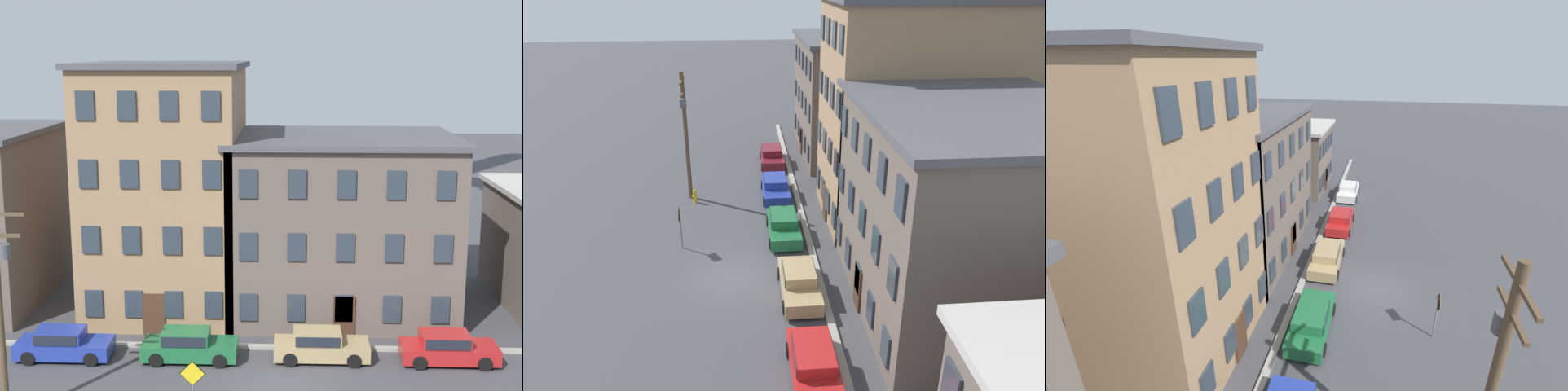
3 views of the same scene
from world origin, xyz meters
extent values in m
cube|color=#9E998E|center=(0.00, 4.50, 0.08)|extent=(56.00, 0.36, 0.16)
cube|color=#9E7A56|center=(-6.46, 11.43, 6.62)|extent=(8.05, 10.86, 13.25)
cube|color=#4C4C51|center=(-6.46, 11.43, 13.40)|extent=(8.55, 11.36, 0.30)
cube|color=#2D3842|center=(-9.48, 5.94, 1.66)|extent=(0.90, 0.10, 1.40)
cube|color=#2D3842|center=(-9.48, 5.94, 4.97)|extent=(0.90, 0.10, 1.40)
cube|color=#2D3842|center=(-9.48, 5.94, 8.28)|extent=(0.90, 0.10, 1.40)
cube|color=#2D3842|center=(-9.48, 5.94, 11.59)|extent=(0.90, 0.10, 1.40)
cube|color=#2D3842|center=(-7.47, 5.94, 1.66)|extent=(0.90, 0.10, 1.40)
cube|color=#2D3842|center=(-7.47, 5.94, 4.97)|extent=(0.90, 0.10, 1.40)
cube|color=#2D3842|center=(-7.47, 5.94, 8.28)|extent=(0.90, 0.10, 1.40)
cube|color=#2D3842|center=(-7.47, 5.94, 11.59)|extent=(0.90, 0.10, 1.40)
cube|color=#2D3842|center=(-5.45, 5.94, 1.66)|extent=(0.90, 0.10, 1.40)
cube|color=#2D3842|center=(-5.45, 5.94, 4.97)|extent=(0.90, 0.10, 1.40)
cube|color=#2D3842|center=(-5.45, 5.94, 8.28)|extent=(0.90, 0.10, 1.40)
cube|color=#2D3842|center=(-5.45, 5.94, 11.59)|extent=(0.90, 0.10, 1.40)
cube|color=#2D3842|center=(-3.44, 5.94, 1.66)|extent=(0.90, 0.10, 1.40)
cube|color=#2D3842|center=(-3.44, 5.94, 4.97)|extent=(0.90, 0.10, 1.40)
cube|color=#2D3842|center=(-3.44, 5.94, 8.28)|extent=(0.90, 0.10, 1.40)
cube|color=#2D3842|center=(-3.44, 5.94, 11.59)|extent=(0.90, 0.10, 1.40)
cube|color=#472D1E|center=(-6.46, 5.94, 1.10)|extent=(1.10, 0.10, 2.20)
cube|color=#66564C|center=(3.07, 10.64, 4.70)|extent=(11.88, 9.27, 9.40)
cube|color=#4C4C51|center=(3.07, 10.64, 9.55)|extent=(12.38, 9.77, 0.30)
cube|color=#2D3842|center=(-1.69, 5.94, 1.57)|extent=(0.90, 0.10, 1.40)
cube|color=#2D3842|center=(-1.69, 5.94, 4.70)|extent=(0.90, 0.10, 1.40)
cube|color=#2D3842|center=(-1.69, 5.94, 7.83)|extent=(0.90, 0.10, 1.40)
cube|color=#2D3842|center=(0.69, 5.94, 1.57)|extent=(0.90, 0.10, 1.40)
cube|color=#2D3842|center=(0.69, 5.94, 4.70)|extent=(0.90, 0.10, 1.40)
cube|color=#2D3842|center=(0.69, 5.94, 7.83)|extent=(0.90, 0.10, 1.40)
cube|color=#2D3842|center=(3.07, 5.94, 1.57)|extent=(0.90, 0.10, 1.40)
cube|color=#2D3842|center=(3.07, 5.94, 4.70)|extent=(0.90, 0.10, 1.40)
cube|color=#2D3842|center=(3.07, 5.94, 7.83)|extent=(0.90, 0.10, 1.40)
cube|color=#2D3842|center=(5.44, 5.94, 1.57)|extent=(0.90, 0.10, 1.40)
cube|color=#2D3842|center=(5.44, 5.94, 4.70)|extent=(0.90, 0.10, 1.40)
cube|color=#2D3842|center=(5.44, 5.94, 7.83)|extent=(0.90, 0.10, 1.40)
cube|color=#2D3842|center=(7.82, 5.94, 1.57)|extent=(0.90, 0.10, 1.40)
cube|color=#2D3842|center=(7.82, 5.94, 4.70)|extent=(0.90, 0.10, 1.40)
cube|color=#2D3842|center=(7.82, 5.94, 7.83)|extent=(0.90, 0.10, 1.40)
cube|color=#472D1E|center=(3.07, 5.94, 1.10)|extent=(1.10, 0.10, 2.20)
cube|color=#233899|center=(-10.13, 3.01, 0.53)|extent=(4.40, 1.80, 0.70)
cube|color=#233899|center=(-10.33, 3.01, 1.15)|extent=(2.20, 1.51, 0.55)
cube|color=#1E232D|center=(-10.33, 3.01, 1.15)|extent=(2.02, 1.58, 0.48)
cylinder|color=black|center=(-8.68, 3.86, 0.33)|extent=(0.66, 0.22, 0.66)
cylinder|color=black|center=(-8.68, 2.16, 0.33)|extent=(0.66, 0.22, 0.66)
cylinder|color=black|center=(-11.58, 3.86, 0.33)|extent=(0.66, 0.22, 0.66)
cylinder|color=black|center=(-11.58, 2.16, 0.33)|extent=(0.66, 0.22, 0.66)
cube|color=#1E6638|center=(-4.24, 3.08, 0.53)|extent=(4.40, 1.80, 0.70)
cube|color=#1E6638|center=(-4.44, 3.08, 1.15)|extent=(2.20, 1.51, 0.55)
cube|color=#1E232D|center=(-4.44, 3.08, 1.15)|extent=(2.02, 1.58, 0.48)
cylinder|color=black|center=(-2.79, 3.93, 0.33)|extent=(0.66, 0.22, 0.66)
cylinder|color=black|center=(-2.79, 2.23, 0.33)|extent=(0.66, 0.22, 0.66)
cylinder|color=black|center=(-5.69, 3.93, 0.33)|extent=(0.66, 0.22, 0.66)
cylinder|color=black|center=(-5.69, 2.23, 0.33)|extent=(0.66, 0.22, 0.66)
cube|color=tan|center=(1.86, 3.33, 0.53)|extent=(4.40, 1.80, 0.70)
cube|color=tan|center=(1.66, 3.33, 1.15)|extent=(2.20, 1.51, 0.55)
cube|color=#1E232D|center=(1.66, 3.33, 1.15)|extent=(2.02, 1.58, 0.48)
cylinder|color=black|center=(3.31, 4.18, 0.33)|extent=(0.66, 0.22, 0.66)
cylinder|color=black|center=(3.31, 2.48, 0.33)|extent=(0.66, 0.22, 0.66)
cylinder|color=black|center=(0.41, 4.18, 0.33)|extent=(0.66, 0.22, 0.66)
cylinder|color=black|center=(0.41, 2.48, 0.33)|extent=(0.66, 0.22, 0.66)
cube|color=#B21E1E|center=(7.71, 3.24, 0.53)|extent=(4.40, 1.80, 0.70)
cube|color=#B21E1E|center=(7.51, 3.24, 1.15)|extent=(2.20, 1.51, 0.55)
cube|color=#1E232D|center=(7.51, 3.24, 1.15)|extent=(2.02, 1.58, 0.48)
cylinder|color=black|center=(9.16, 4.09, 0.33)|extent=(0.66, 0.22, 0.66)
cylinder|color=black|center=(9.16, 2.39, 0.33)|extent=(0.66, 0.22, 0.66)
cylinder|color=black|center=(6.26, 4.09, 0.33)|extent=(0.66, 0.22, 0.66)
cylinder|color=black|center=(6.26, 2.39, 0.33)|extent=(0.66, 0.22, 0.66)
cube|color=yellow|center=(-3.31, -2.93, 2.11)|extent=(0.94, 0.03, 0.94)
cube|color=black|center=(-3.31, -2.92, 2.11)|extent=(1.01, 0.02, 1.01)
cylinder|color=#515156|center=(-10.20, -2.98, 6.86)|extent=(0.44, 0.44, 0.55)
camera|label=1|loc=(0.31, -28.45, 14.10)|focal=50.00mm
camera|label=2|loc=(22.83, 0.73, 14.76)|focal=35.00mm
camera|label=3|loc=(-17.94, 0.22, 12.97)|focal=24.00mm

